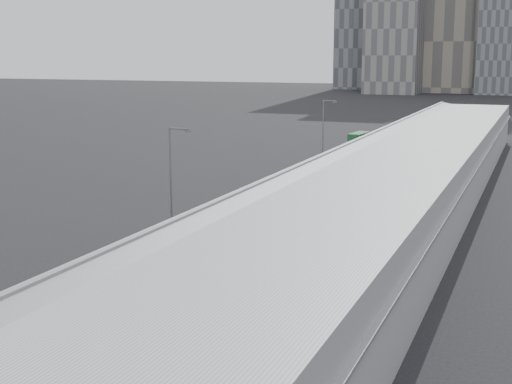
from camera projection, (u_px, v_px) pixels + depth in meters
The scene contains 20 objects.
sidewalk at pixel (338, 238), 62.18m from camera, with size 10.00×170.00×0.12m, color gray.
lane_line at pixel (228, 228), 66.04m from camera, with size 0.12×160.00×0.02m, color gold.
depot at pixel (384, 203), 60.06m from camera, with size 12.45×160.40×7.20m.
bus_1 at pixel (17, 355), 34.04m from camera, with size 4.02×13.70×3.95m.
bus_2 at pixel (150, 283), 45.32m from camera, with size 2.87×12.33×3.58m.
bus_3 at pixel (226, 235), 56.72m from camera, with size 3.91×14.01×4.04m.
bus_4 at pixel (296, 196), 72.19m from camera, with size 3.50×13.90×4.03m.
bus_5 at pixel (330, 178), 84.05m from camera, with size 2.79×12.48×3.64m.
bus_6 at pixel (355, 165), 94.55m from camera, with size 3.51×12.47×3.60m.
bus_7 at pixel (377, 149), 109.46m from camera, with size 3.52×13.25×3.83m.
bus_8 at pixel (399, 140), 120.20m from camera, with size 4.08×13.77×3.97m.
bus_9 at pixel (410, 132), 135.19m from camera, with size 2.84×12.70×3.71m.
bus_10 at pixel (424, 125), 148.11m from camera, with size 3.43×13.18×3.81m.
tree_1 at pixel (143, 286), 38.77m from camera, with size 2.95×2.95×4.88m.
tree_2 at pixel (296, 200), 60.14m from camera, with size 1.59×1.59×4.59m.
tree_3 at pixel (370, 152), 87.78m from camera, with size 2.69×2.69×5.36m.
street_lamp_near at pixel (172, 178), 59.88m from camera, with size 2.04×0.22×9.90m.
street_lamp_far at pixel (324, 128), 102.27m from camera, with size 2.04×0.22×9.53m.
shipping_container at pixel (359, 140), 123.32m from camera, with size 2.17×6.00×2.65m, color #164723.
suv at pixel (383, 135), 135.42m from camera, with size 2.71×5.88×1.63m, color black.
Camera 1 is at (24.93, -3.60, 15.74)m, focal length 50.00 mm.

